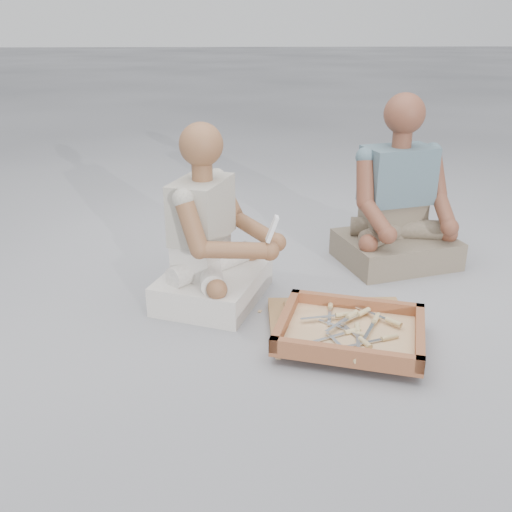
{
  "coord_description": "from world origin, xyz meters",
  "views": [
    {
      "loc": [
        -0.18,
        -2.09,
        1.2
      ],
      "look_at": [
        -0.07,
        0.11,
        0.3
      ],
      "focal_mm": 40.0,
      "sensor_mm": 36.0,
      "label": 1
    }
  ],
  "objects_px": {
    "tool_tray": "(351,331)",
    "carved_panel": "(338,322)",
    "craftsman": "(211,243)",
    "companion": "(398,209)"
  },
  "relations": [
    {
      "from": "carved_panel",
      "to": "companion",
      "type": "relative_size",
      "value": 0.66
    },
    {
      "from": "tool_tray",
      "to": "craftsman",
      "type": "bearing_deg",
      "value": 141.17
    },
    {
      "from": "craftsman",
      "to": "tool_tray",
      "type": "bearing_deg",
      "value": 72.56
    },
    {
      "from": "tool_tray",
      "to": "companion",
      "type": "xyz_separation_m",
      "value": [
        0.41,
        0.86,
        0.23
      ]
    },
    {
      "from": "carved_panel",
      "to": "craftsman",
      "type": "bearing_deg",
      "value": 151.87
    },
    {
      "from": "carved_panel",
      "to": "tool_tray",
      "type": "height_order",
      "value": "tool_tray"
    },
    {
      "from": "carved_panel",
      "to": "tool_tray",
      "type": "relative_size",
      "value": 0.87
    },
    {
      "from": "tool_tray",
      "to": "craftsman",
      "type": "xyz_separation_m",
      "value": [
        -0.56,
        0.45,
        0.21
      ]
    },
    {
      "from": "carved_panel",
      "to": "tool_tray",
      "type": "distance_m",
      "value": 0.17
    },
    {
      "from": "tool_tray",
      "to": "carved_panel",
      "type": "bearing_deg",
      "value": 96.01
    }
  ]
}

